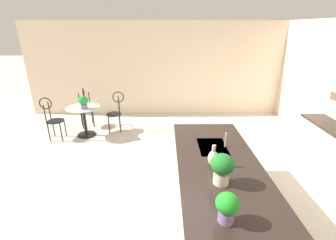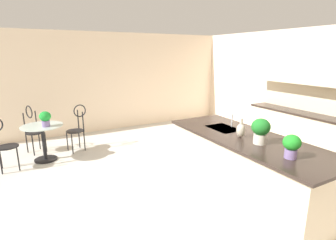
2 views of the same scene
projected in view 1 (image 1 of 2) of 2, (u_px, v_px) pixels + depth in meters
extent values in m
plane|color=beige|center=(155.00, 210.00, 3.51)|extent=(40.00, 40.00, 0.00)
cube|color=beige|center=(159.00, 70.00, 6.97)|extent=(0.12, 7.80, 2.70)
cube|color=beige|center=(218.00, 199.00, 3.08)|extent=(2.70, 0.96, 0.88)
cube|color=#2D231E|center=(221.00, 169.00, 2.91)|extent=(2.80, 1.06, 0.04)
cube|color=#B2B5BA|center=(212.00, 148.00, 3.42)|extent=(0.56, 0.40, 0.03)
cylinder|color=black|center=(87.00, 135.00, 5.91)|extent=(0.44, 0.44, 0.03)
cylinder|color=black|center=(85.00, 121.00, 5.78)|extent=(0.07, 0.07, 0.69)
cylinder|color=#B2C6C1|center=(83.00, 107.00, 5.64)|extent=(0.80, 0.80, 0.01)
cylinder|color=black|center=(94.00, 119.00, 6.30)|extent=(0.03, 0.03, 0.45)
cylinder|color=black|center=(83.00, 121.00, 6.19)|extent=(0.03, 0.03, 0.45)
cylinder|color=black|center=(92.00, 116.00, 6.54)|extent=(0.03, 0.03, 0.45)
cylinder|color=black|center=(81.00, 118.00, 6.43)|extent=(0.03, 0.03, 0.45)
cylinder|color=black|center=(86.00, 110.00, 6.28)|extent=(0.50, 0.50, 0.02)
cylinder|color=black|center=(90.00, 100.00, 6.37)|extent=(0.03, 0.03, 0.45)
cylinder|color=black|center=(79.00, 102.00, 6.27)|extent=(0.03, 0.03, 0.45)
torus|color=black|center=(83.00, 93.00, 6.24)|extent=(0.27, 0.14, 0.28)
cylinder|color=black|center=(109.00, 125.00, 5.93)|extent=(0.03, 0.03, 0.45)
cylinder|color=black|center=(109.00, 121.00, 6.18)|extent=(0.03, 0.03, 0.45)
cylinder|color=black|center=(120.00, 124.00, 5.99)|extent=(0.03, 0.03, 0.45)
cylinder|color=black|center=(120.00, 120.00, 6.24)|extent=(0.03, 0.03, 0.45)
cylinder|color=black|center=(114.00, 114.00, 6.00)|extent=(0.46, 0.46, 0.02)
cylinder|color=black|center=(119.00, 107.00, 5.84)|extent=(0.03, 0.03, 0.45)
cylinder|color=black|center=(119.00, 104.00, 6.07)|extent=(0.03, 0.03, 0.45)
torus|color=black|center=(118.00, 97.00, 5.87)|extent=(0.09, 0.28, 0.28)
cylinder|color=black|center=(65.00, 128.00, 5.79)|extent=(0.03, 0.03, 0.45)
cylinder|color=black|center=(61.00, 132.00, 5.53)|extent=(0.03, 0.03, 0.45)
cylinder|color=black|center=(54.00, 128.00, 5.77)|extent=(0.03, 0.03, 0.45)
cylinder|color=black|center=(49.00, 133.00, 5.51)|extent=(0.03, 0.03, 0.45)
cylinder|color=black|center=(56.00, 121.00, 5.56)|extent=(0.40, 0.40, 0.02)
cylinder|color=black|center=(50.00, 111.00, 5.59)|extent=(0.03, 0.03, 0.45)
cylinder|color=black|center=(45.00, 115.00, 5.35)|extent=(0.03, 0.03, 0.45)
torus|color=black|center=(45.00, 103.00, 5.39)|extent=(0.04, 0.28, 0.28)
cylinder|color=#B2B5BA|center=(226.00, 140.00, 3.37)|extent=(0.02, 0.02, 0.22)
cylinder|color=#7A669E|center=(84.00, 106.00, 5.51)|extent=(0.15, 0.15, 0.12)
ellipsoid|color=#1D9231|center=(83.00, 100.00, 5.45)|extent=(0.22, 0.22, 0.20)
cylinder|color=beige|center=(221.00, 178.00, 2.60)|extent=(0.17, 0.17, 0.14)
ellipsoid|color=#1B6822|center=(222.00, 164.00, 2.53)|extent=(0.26, 0.26, 0.23)
cylinder|color=#7A669E|center=(226.00, 216.00, 2.09)|extent=(0.14, 0.14, 0.11)
ellipsoid|color=#1E8A24|center=(227.00, 203.00, 2.04)|extent=(0.21, 0.21, 0.19)
ellipsoid|color=#BCB29E|center=(213.00, 158.00, 2.91)|extent=(0.13, 0.13, 0.21)
cylinder|color=#BCB29E|center=(214.00, 148.00, 2.86)|extent=(0.04, 0.04, 0.08)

